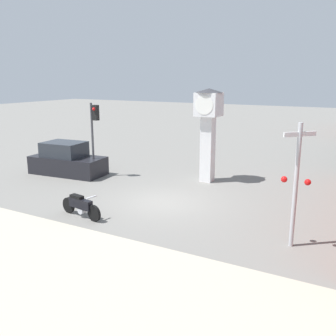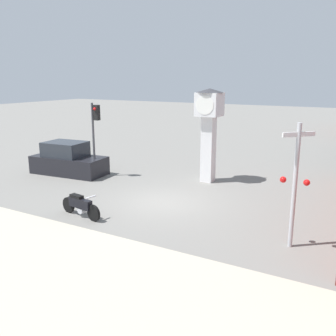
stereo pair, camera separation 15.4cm
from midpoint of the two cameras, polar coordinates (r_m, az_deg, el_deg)
name	(u,v)px [view 2 (the right image)]	position (r m, az deg, el deg)	size (l,w,h in m)	color
ground_plane	(163,202)	(16.28, -0.44, -5.27)	(120.00, 120.00, 0.00)	slate
sidewalk_strip	(35,273)	(11.23, -19.25, -14.91)	(36.00, 6.00, 0.10)	#B2A893
motorcycle	(80,205)	(14.92, -12.91, -5.57)	(2.13, 0.55, 0.95)	black
clock_tower	(209,121)	(19.08, 6.50, 7.19)	(1.39, 1.39, 4.75)	white
traffic_light	(95,126)	(20.28, -10.84, 6.23)	(0.50, 0.35, 3.99)	#47474C
railroad_crossing_signal	(295,181)	(12.17, 19.13, -1.95)	(0.90, 0.82, 3.97)	#B7B7BC
parked_car	(68,161)	(21.64, -14.78, 1.10)	(4.34, 2.17, 1.80)	black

